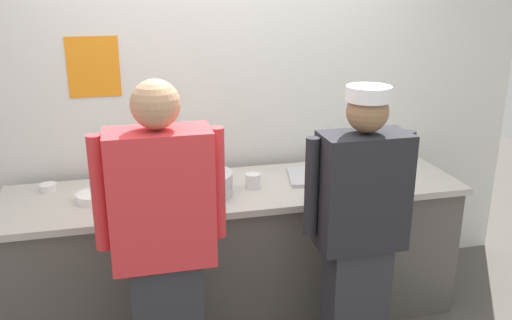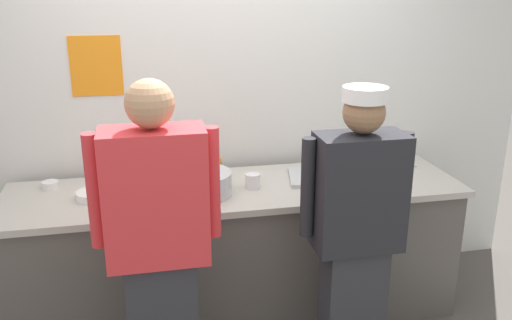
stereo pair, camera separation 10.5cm
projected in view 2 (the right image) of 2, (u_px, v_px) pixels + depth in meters
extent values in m
cube|color=silver|center=(223.00, 81.00, 3.62)|extent=(4.36, 0.10, 2.89)
cube|color=orange|center=(96.00, 66.00, 3.37)|extent=(0.31, 0.01, 0.37)
cube|color=#56514C|center=(237.00, 255.00, 3.48)|extent=(2.73, 0.68, 0.84)
cube|color=#B7B2A8|center=(237.00, 190.00, 3.34)|extent=(2.78, 0.73, 0.04)
cube|color=red|center=(155.00, 197.00, 2.51)|extent=(0.47, 0.24, 0.64)
cylinder|color=red|center=(94.00, 192.00, 2.49)|extent=(0.07, 0.07, 0.55)
cylinder|color=red|center=(213.00, 183.00, 2.59)|extent=(0.07, 0.07, 0.55)
sphere|color=tan|center=(150.00, 103.00, 2.38)|extent=(0.22, 0.22, 0.22)
cube|color=#2D2D33|center=(351.00, 310.00, 2.96)|extent=(0.32, 0.20, 0.77)
cube|color=#232328|center=(359.00, 192.00, 2.75)|extent=(0.45, 0.24, 0.61)
cylinder|color=#232328|center=(308.00, 188.00, 2.72)|extent=(0.07, 0.07, 0.52)
cylinder|color=#232328|center=(403.00, 180.00, 2.82)|extent=(0.07, 0.07, 0.52)
sphere|color=#8C6647|center=(364.00, 112.00, 2.62)|extent=(0.21, 0.21, 0.21)
cylinder|color=white|center=(365.00, 94.00, 2.59)|extent=(0.22, 0.22, 0.07)
cylinder|color=white|center=(94.00, 198.00, 3.15)|extent=(0.19, 0.19, 0.01)
cylinder|color=white|center=(93.00, 196.00, 3.15)|extent=(0.19, 0.19, 0.01)
cylinder|color=white|center=(93.00, 194.00, 3.14)|extent=(0.19, 0.19, 0.01)
cylinder|color=white|center=(93.00, 192.00, 3.14)|extent=(0.19, 0.19, 0.01)
cylinder|color=#B7BABF|center=(201.00, 183.00, 3.20)|extent=(0.37, 0.37, 0.14)
cube|color=#B7BABF|center=(327.00, 177.00, 3.47)|extent=(0.53, 0.43, 0.02)
cylinder|color=orange|center=(161.00, 170.00, 3.40)|extent=(0.06, 0.06, 0.15)
cone|color=orange|center=(160.00, 156.00, 3.37)|extent=(0.05, 0.05, 0.04)
cylinder|color=orange|center=(217.00, 169.00, 3.44)|extent=(0.06, 0.06, 0.14)
cone|color=orange|center=(217.00, 155.00, 3.42)|extent=(0.05, 0.05, 0.04)
cylinder|color=white|center=(384.00, 179.00, 3.41)|extent=(0.08, 0.08, 0.04)
cylinder|color=orange|center=(384.00, 178.00, 3.41)|extent=(0.07, 0.07, 0.01)
cylinder|color=white|center=(50.00, 185.00, 3.31)|extent=(0.10, 0.10, 0.04)
cylinder|color=#5B932D|center=(50.00, 182.00, 3.30)|extent=(0.08, 0.08, 0.01)
cylinder|color=white|center=(253.00, 181.00, 3.31)|extent=(0.09, 0.09, 0.09)
cube|color=#B7BABF|center=(403.00, 167.00, 3.69)|extent=(0.19, 0.03, 0.01)
cube|color=black|center=(384.00, 167.00, 3.66)|extent=(0.09, 0.03, 0.02)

